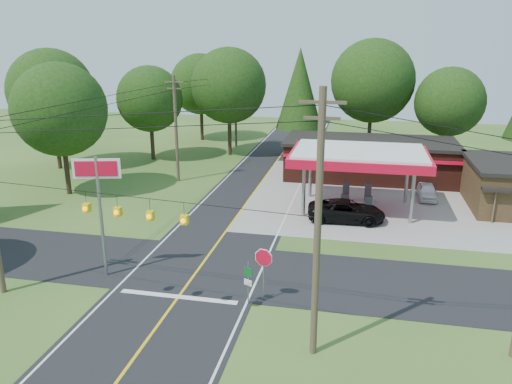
% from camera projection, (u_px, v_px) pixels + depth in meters
% --- Properties ---
extents(ground, '(120.00, 120.00, 0.00)m').
position_uv_depth(ground, '(199.00, 268.00, 29.92)').
color(ground, '#345C20').
rests_on(ground, ground).
extents(main_highway, '(8.00, 120.00, 0.02)m').
position_uv_depth(main_highway, '(199.00, 268.00, 29.92)').
color(main_highway, black).
rests_on(main_highway, ground).
extents(cross_road, '(70.00, 7.00, 0.02)m').
position_uv_depth(cross_road, '(199.00, 268.00, 29.92)').
color(cross_road, black).
rests_on(cross_road, ground).
extents(lane_center_yellow, '(0.15, 110.00, 0.00)m').
position_uv_depth(lane_center_yellow, '(199.00, 268.00, 29.91)').
color(lane_center_yellow, yellow).
rests_on(lane_center_yellow, main_highway).
extents(gas_canopy, '(10.60, 7.40, 4.88)m').
position_uv_depth(gas_canopy, '(359.00, 157.00, 39.05)').
color(gas_canopy, gray).
rests_on(gas_canopy, ground).
extents(convenience_store, '(16.40, 7.55, 3.80)m').
position_uv_depth(convenience_store, '(369.00, 159.00, 48.88)').
color(convenience_store, '#4D1E16').
rests_on(convenience_store, ground).
extents(utility_pole_near_right, '(1.80, 0.30, 11.50)m').
position_uv_depth(utility_pole_near_right, '(318.00, 225.00, 20.15)').
color(utility_pole_near_right, '#473828').
rests_on(utility_pole_near_right, ground).
extents(utility_pole_far_left, '(1.80, 0.30, 10.00)m').
position_uv_depth(utility_pole_far_left, '(176.00, 127.00, 46.80)').
color(utility_pole_far_left, '#473828').
rests_on(utility_pole_far_left, ground).
extents(utility_pole_north, '(0.30, 0.30, 9.50)m').
position_uv_depth(utility_pole_north, '(236.00, 109.00, 62.53)').
color(utility_pole_north, '#473828').
rests_on(utility_pole_north, ground).
extents(overhead_beacons, '(17.04, 2.04, 1.03)m').
position_uv_depth(overhead_beacons, '(133.00, 199.00, 22.68)').
color(overhead_beacons, black).
rests_on(overhead_beacons, ground).
extents(treeline_backdrop, '(70.27, 51.59, 13.30)m').
position_uv_depth(treeline_backdrop, '(279.00, 98.00, 50.01)').
color(treeline_backdrop, '#332316').
rests_on(treeline_backdrop, ground).
extents(suv_car, '(5.97, 5.97, 1.59)m').
position_uv_depth(suv_car, '(346.00, 211.00, 37.41)').
color(suv_car, black).
rests_on(suv_car, ground).
extents(sedan_car, '(3.84, 3.84, 1.30)m').
position_uv_depth(sedan_car, '(427.00, 191.00, 42.70)').
color(sedan_car, white).
rests_on(sedan_car, ground).
extents(big_stop_sign, '(2.57, 0.71, 7.06)m').
position_uv_depth(big_stop_sign, '(98.00, 189.00, 27.47)').
color(big_stop_sign, gray).
rests_on(big_stop_sign, ground).
extents(octagonal_stop_sign, '(0.99, 0.26, 2.96)m').
position_uv_depth(octagonal_stop_sign, '(263.00, 262.00, 25.56)').
color(octagonal_stop_sign, gray).
rests_on(octagonal_stop_sign, ground).
extents(route_sign_post, '(0.46, 0.23, 2.38)m').
position_uv_depth(route_sign_post, '(248.00, 279.00, 25.46)').
color(route_sign_post, gray).
rests_on(route_sign_post, ground).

